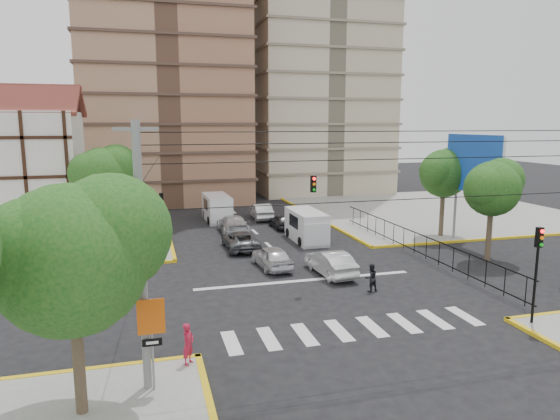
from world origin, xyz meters
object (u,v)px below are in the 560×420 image
object	(u,v)px
traffic_light_se	(537,259)
traffic_light_nw	(162,215)
car_silver_front_left	(272,257)
car_white_front_right	(331,263)
district_sign	(151,325)
pedestrian_crosswalk	(371,278)
pedestrian_sw_corner	(188,344)
van_left_lane	(217,209)
van_right_lane	(307,227)

from	to	relation	value
traffic_light_se	traffic_light_nw	bearing A→B (deg)	135.00
car_silver_front_left	car_white_front_right	xyz separation A→B (m)	(3.07, -2.33, 0.03)
traffic_light_se	district_sign	xyz separation A→B (m)	(-16.60, -1.44, -0.66)
car_silver_front_left	traffic_light_se	bearing A→B (deg)	121.70
district_sign	car_white_front_right	distance (m)	15.46
traffic_light_se	pedestrian_crosswalk	size ratio (longest dim) A/B	2.86
traffic_light_nw	pedestrian_sw_corner	bearing A→B (deg)	-88.91
traffic_light_nw	car_white_front_right	xyz separation A→B (m)	(9.61, -5.92, -2.37)
van_left_lane	pedestrian_sw_corner	bearing A→B (deg)	-101.83
van_right_lane	van_left_lane	distance (m)	11.44
district_sign	pedestrian_crosswalk	bearing A→B (deg)	33.38
pedestrian_sw_corner	car_silver_front_left	bearing A→B (deg)	8.77
van_right_lane	car_white_front_right	world-z (taller)	van_right_lane
van_right_lane	car_white_front_right	bearing A→B (deg)	-99.15
traffic_light_nw	van_left_lane	size ratio (longest dim) A/B	0.81
van_left_lane	pedestrian_crosswalk	world-z (taller)	van_left_lane
traffic_light_nw	van_left_lane	distance (m)	13.92
traffic_light_se	pedestrian_sw_corner	size ratio (longest dim) A/B	2.79
district_sign	car_white_front_right	size ratio (longest dim) A/B	0.71
traffic_light_nw	car_silver_front_left	distance (m)	7.84
traffic_light_nw	van_right_lane	xyz separation A→B (m)	(10.99, 2.65, -1.96)
district_sign	pedestrian_sw_corner	size ratio (longest dim) A/B	2.03
van_left_lane	car_white_front_right	xyz separation A→B (m)	(4.16, -18.59, -0.43)
car_white_front_right	pedestrian_crosswalk	world-z (taller)	pedestrian_crosswalk
van_left_lane	car_white_front_right	size ratio (longest dim) A/B	1.20
traffic_light_se	van_right_lane	distance (m)	18.93
traffic_light_nw	pedestrian_crosswalk	world-z (taller)	traffic_light_nw
van_right_lane	pedestrian_crosswalk	world-z (taller)	van_right_lane
van_right_lane	pedestrian_crosswalk	bearing A→B (deg)	-91.78
traffic_light_nw	van_left_lane	world-z (taller)	traffic_light_nw
van_left_lane	car_silver_front_left	distance (m)	16.30
traffic_light_se	van_right_lane	world-z (taller)	traffic_light_se
district_sign	pedestrian_sw_corner	bearing A→B (deg)	50.47
car_white_front_right	traffic_light_nw	bearing A→B (deg)	-36.27
traffic_light_se	car_silver_front_left	xyz separation A→B (m)	(-9.06, 12.01, -2.40)
traffic_light_se	van_right_lane	size ratio (longest dim) A/B	0.84
traffic_light_se	district_sign	bearing A→B (deg)	-175.05
traffic_light_nw	car_white_front_right	size ratio (longest dim) A/B	0.97
traffic_light_se	traffic_light_nw	size ratio (longest dim) A/B	1.00
pedestrian_sw_corner	pedestrian_crosswalk	xyz separation A→B (m)	(10.33, 6.09, -0.17)
traffic_light_nw	district_sign	distance (m)	17.08
van_right_lane	pedestrian_sw_corner	distance (m)	21.05
van_right_lane	car_silver_front_left	distance (m)	7.68
traffic_light_se	pedestrian_sw_corner	distance (m)	15.46
car_white_front_right	van_left_lane	bearing A→B (deg)	-82.02
traffic_light_nw	pedestrian_crosswalk	bearing A→B (deg)	-41.45
van_left_lane	pedestrian_sw_corner	world-z (taller)	van_left_lane
traffic_light_se	van_left_lane	xyz separation A→B (m)	(-10.15, 28.27, -1.93)
van_right_lane	pedestrian_sw_corner	bearing A→B (deg)	-120.58
car_white_front_right	pedestrian_sw_corner	size ratio (longest dim) A/B	2.86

